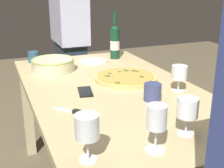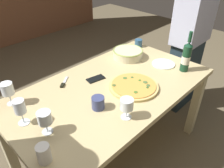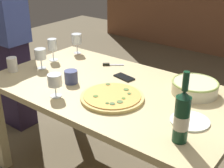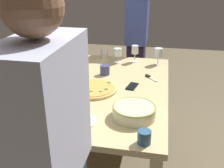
{
  "view_description": "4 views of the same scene",
  "coord_description": "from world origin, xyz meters",
  "px_view_note": "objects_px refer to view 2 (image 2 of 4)",
  "views": [
    {
      "loc": [
        -1.46,
        0.6,
        1.31
      ],
      "look_at": [
        0.0,
        0.0,
        0.77
      ],
      "focal_mm": 48.42,
      "sensor_mm": 36.0,
      "label": 1
    },
    {
      "loc": [
        -0.99,
        -0.97,
        1.69
      ],
      "look_at": [
        0.0,
        0.0,
        0.77
      ],
      "focal_mm": 35.1,
      "sensor_mm": 36.0,
      "label": 2
    },
    {
      "loc": [
        1.07,
        -1.39,
        1.58
      ],
      "look_at": [
        0.0,
        0.0,
        0.77
      ],
      "focal_mm": 48.78,
      "sensor_mm": 36.0,
      "label": 3
    },
    {
      "loc": [
        1.94,
        0.38,
        1.62
      ],
      "look_at": [
        0.0,
        0.0,
        0.77
      ],
      "focal_mm": 42.52,
      "sensor_mm": 36.0,
      "label": 4
    }
  ],
  "objects_px": {
    "dining_table": "(112,96)",
    "pizza": "(134,86)",
    "cell_phone": "(96,79)",
    "wine_glass_near_pizza": "(20,107)",
    "wine_bottle": "(186,57)",
    "wine_glass_far_left": "(7,90)",
    "cup_ceramic": "(98,103)",
    "wine_glass_by_bottle": "(127,105)",
    "wine_glass_far_right": "(45,119)",
    "person_host": "(190,40)",
    "cup_spare": "(44,154)",
    "cup_amber": "(138,43)",
    "serving_bowl": "(128,53)",
    "side_plate": "(163,64)",
    "pizza_knife": "(64,83)"
  },
  "relations": [
    {
      "from": "dining_table",
      "to": "cup_spare",
      "type": "distance_m",
      "value": 0.77
    },
    {
      "from": "serving_bowl",
      "to": "cup_ceramic",
      "type": "relative_size",
      "value": 3.23
    },
    {
      "from": "serving_bowl",
      "to": "person_host",
      "type": "distance_m",
      "value": 0.71
    },
    {
      "from": "pizza",
      "to": "serving_bowl",
      "type": "height_order",
      "value": "serving_bowl"
    },
    {
      "from": "person_host",
      "to": "cup_ceramic",
      "type": "bearing_deg",
      "value": 5.33
    },
    {
      "from": "dining_table",
      "to": "serving_bowl",
      "type": "xyz_separation_m",
      "value": [
        0.45,
        0.23,
        0.14
      ]
    },
    {
      "from": "wine_glass_by_bottle",
      "to": "cup_spare",
      "type": "xyz_separation_m",
      "value": [
        -0.53,
        0.08,
        -0.05
      ]
    },
    {
      "from": "wine_glass_by_bottle",
      "to": "cup_amber",
      "type": "xyz_separation_m",
      "value": [
        0.91,
        0.63,
        -0.06
      ]
    },
    {
      "from": "serving_bowl",
      "to": "wine_glass_far_left",
      "type": "distance_m",
      "value": 1.09
    },
    {
      "from": "cup_spare",
      "to": "cell_phone",
      "type": "height_order",
      "value": "cup_spare"
    },
    {
      "from": "wine_glass_near_pizza",
      "to": "cup_ceramic",
      "type": "distance_m",
      "value": 0.48
    },
    {
      "from": "dining_table",
      "to": "wine_glass_by_bottle",
      "type": "height_order",
      "value": "wine_glass_by_bottle"
    },
    {
      "from": "wine_glass_far_right",
      "to": "side_plate",
      "type": "relative_size",
      "value": 0.73
    },
    {
      "from": "pizza",
      "to": "person_host",
      "type": "height_order",
      "value": "person_host"
    },
    {
      "from": "wine_bottle",
      "to": "cup_ceramic",
      "type": "distance_m",
      "value": 0.87
    },
    {
      "from": "cup_ceramic",
      "to": "cup_spare",
      "type": "bearing_deg",
      "value": -166.54
    },
    {
      "from": "pizza",
      "to": "pizza_knife",
      "type": "height_order",
      "value": "pizza"
    },
    {
      "from": "cup_spare",
      "to": "cup_ceramic",
      "type": "bearing_deg",
      "value": 13.46
    },
    {
      "from": "wine_glass_far_right",
      "to": "wine_glass_by_bottle",
      "type": "bearing_deg",
      "value": -30.57
    },
    {
      "from": "pizza",
      "to": "cup_ceramic",
      "type": "distance_m",
      "value": 0.35
    },
    {
      "from": "wine_glass_by_bottle",
      "to": "wine_glass_far_right",
      "type": "bearing_deg",
      "value": 149.43
    },
    {
      "from": "wine_glass_far_right",
      "to": "cell_phone",
      "type": "xyz_separation_m",
      "value": [
        0.58,
        0.22,
        -0.1
      ]
    },
    {
      "from": "serving_bowl",
      "to": "wine_glass_near_pizza",
      "type": "distance_m",
      "value": 1.12
    },
    {
      "from": "wine_glass_far_right",
      "to": "cup_amber",
      "type": "xyz_separation_m",
      "value": [
        1.32,
        0.38,
        -0.06
      ]
    },
    {
      "from": "wine_glass_near_pizza",
      "to": "cup_amber",
      "type": "relative_size",
      "value": 2.21
    },
    {
      "from": "side_plate",
      "to": "wine_glass_by_bottle",
      "type": "bearing_deg",
      "value": -163.75
    },
    {
      "from": "cup_ceramic",
      "to": "wine_glass_far_right",
      "type": "bearing_deg",
      "value": 171.56
    },
    {
      "from": "cup_ceramic",
      "to": "cell_phone",
      "type": "height_order",
      "value": "cup_ceramic"
    },
    {
      "from": "wine_glass_far_left",
      "to": "wine_bottle",
      "type": "bearing_deg",
      "value": -26.44
    },
    {
      "from": "wine_glass_far_right",
      "to": "cup_spare",
      "type": "xyz_separation_m",
      "value": [
        -0.12,
        -0.17,
        -0.05
      ]
    },
    {
      "from": "wine_bottle",
      "to": "wine_glass_far_left",
      "type": "distance_m",
      "value": 1.38
    },
    {
      "from": "wine_glass_by_bottle",
      "to": "cup_spare",
      "type": "height_order",
      "value": "wine_glass_by_bottle"
    },
    {
      "from": "cup_ceramic",
      "to": "cell_phone",
      "type": "bearing_deg",
      "value": 50.6
    },
    {
      "from": "wine_bottle",
      "to": "cup_spare",
      "type": "xyz_separation_m",
      "value": [
        -1.32,
        0.04,
        -0.08
      ]
    },
    {
      "from": "dining_table",
      "to": "wine_glass_far_left",
      "type": "relative_size",
      "value": 9.74
    },
    {
      "from": "cup_ceramic",
      "to": "pizza",
      "type": "bearing_deg",
      "value": -2.48
    },
    {
      "from": "side_plate",
      "to": "cup_spare",
      "type": "bearing_deg",
      "value": -173.81
    },
    {
      "from": "wine_glass_far_left",
      "to": "side_plate",
      "type": "height_order",
      "value": "wine_glass_far_left"
    },
    {
      "from": "wine_glass_near_pizza",
      "to": "wine_bottle",
      "type": "bearing_deg",
      "value": -16.61
    },
    {
      "from": "dining_table",
      "to": "pizza",
      "type": "distance_m",
      "value": 0.2
    },
    {
      "from": "cup_spare",
      "to": "pizza_knife",
      "type": "xyz_separation_m",
      "value": [
        0.48,
        0.52,
        -0.05
      ]
    },
    {
      "from": "pizza",
      "to": "cell_phone",
      "type": "height_order",
      "value": "pizza"
    },
    {
      "from": "dining_table",
      "to": "cup_ceramic",
      "type": "xyz_separation_m",
      "value": [
        -0.25,
        -0.11,
        0.14
      ]
    },
    {
      "from": "wine_bottle",
      "to": "cell_phone",
      "type": "relative_size",
      "value": 2.4
    },
    {
      "from": "wine_glass_near_pizza",
      "to": "wine_glass_far_left",
      "type": "bearing_deg",
      "value": 82.53
    },
    {
      "from": "cup_spare",
      "to": "wine_glass_near_pizza",
      "type": "bearing_deg",
      "value": 80.58
    },
    {
      "from": "wine_bottle",
      "to": "cell_phone",
      "type": "distance_m",
      "value": 0.77
    },
    {
      "from": "cup_ceramic",
      "to": "wine_glass_by_bottle",
      "type": "bearing_deg",
      "value": -72.25
    },
    {
      "from": "serving_bowl",
      "to": "wine_glass_near_pizza",
      "type": "height_order",
      "value": "wine_glass_near_pizza"
    },
    {
      "from": "wine_glass_far_left",
      "to": "person_host",
      "type": "bearing_deg",
      "value": -12.86
    }
  ]
}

